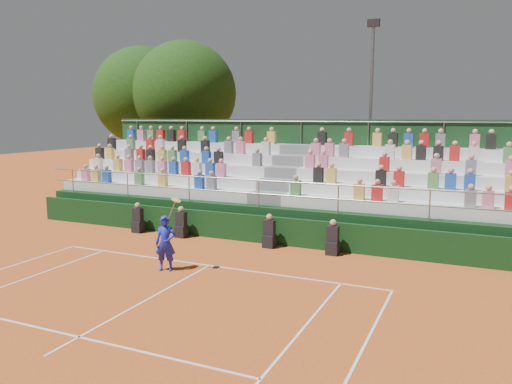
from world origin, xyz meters
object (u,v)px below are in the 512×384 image
at_px(floodlight_mast, 371,101).
at_px(tree_east, 185,94).
at_px(tennis_player, 166,243).
at_px(tree_west, 143,96).

bearing_deg(floodlight_mast, tree_east, 178.44).
relative_size(tennis_player, floodlight_mast, 0.24).
bearing_deg(tree_east, tennis_player, -60.19).
relative_size(tree_west, tree_east, 0.99).
xyz_separation_m(tree_east, floodlight_mast, (11.15, -0.30, -0.55)).
bearing_deg(tree_east, floodlight_mast, -1.56).
bearing_deg(tennis_player, tree_east, 119.81).
distance_m(tennis_player, tree_west, 19.04).
bearing_deg(floodlight_mast, tennis_player, -103.05).
xyz_separation_m(tree_west, floodlight_mast, (14.56, -0.79, -0.48)).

